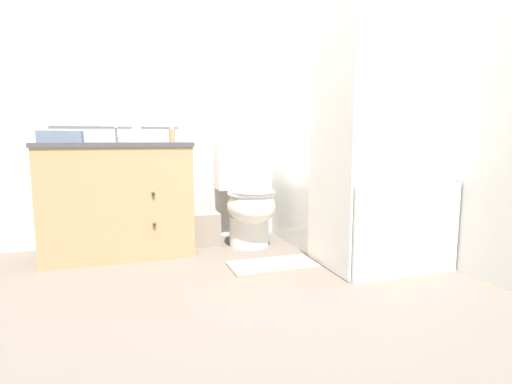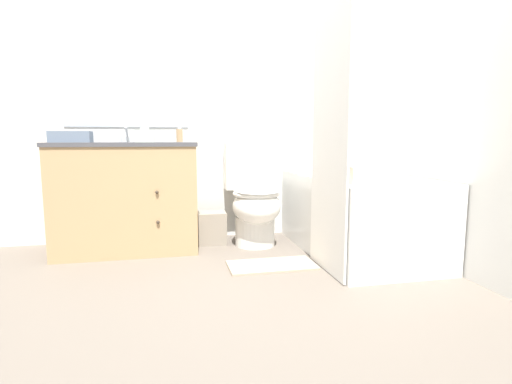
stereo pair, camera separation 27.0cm
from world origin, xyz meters
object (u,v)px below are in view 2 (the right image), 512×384
at_px(vanity_cabinet, 127,195).
at_px(sink_faucet, 127,138).
at_px(tissue_box, 145,136).
at_px(soap_dispenser, 180,135).
at_px(hand_towel_folded, 71,137).
at_px(toilet, 254,199).
at_px(bath_towel_folded, 372,174).
at_px(bathtub, 356,213).
at_px(wastebasket, 212,228).
at_px(bath_mat, 272,265).

distance_m(vanity_cabinet, sink_faucet, 0.49).
bearing_deg(tissue_box, vanity_cabinet, -164.20).
bearing_deg(soap_dispenser, hand_towel_folded, -165.65).
xyz_separation_m(vanity_cabinet, toilet, (0.99, -0.05, -0.06)).
bearing_deg(bath_towel_folded, hand_towel_folded, 159.27).
bearing_deg(vanity_cabinet, bathtub, -13.73).
relative_size(sink_faucet, hand_towel_folded, 0.52).
height_order(toilet, hand_towel_folded, hand_towel_folded).
xyz_separation_m(toilet, soap_dispenser, (-0.58, 0.11, 0.52)).
height_order(toilet, tissue_box, tissue_box).
bearing_deg(hand_towel_folded, vanity_cabinet, 20.96).
distance_m(toilet, wastebasket, 0.42).
xyz_separation_m(vanity_cabinet, bath_mat, (0.98, -0.65, -0.42)).
relative_size(bathtub, bath_towel_folded, 4.02).
bearing_deg(bath_towel_folded, sink_faucet, 145.94).
height_order(bathtub, wastebasket, bathtub).
height_order(wastebasket, tissue_box, tissue_box).
relative_size(vanity_cabinet, toilet, 1.27).
height_order(vanity_cabinet, sink_faucet, sink_faucet).
relative_size(hand_towel_folded, bath_towel_folded, 0.78).
xyz_separation_m(wastebasket, bath_towel_folded, (0.93, -0.90, 0.50)).
distance_m(bathtub, bath_mat, 0.81).
relative_size(toilet, wastebasket, 3.14).
xyz_separation_m(bathtub, wastebasket, (-1.05, 0.45, -0.16)).
distance_m(wastebasket, bath_mat, 0.77).
height_order(toilet, bathtub, toilet).
xyz_separation_m(bath_towel_folded, bath_mat, (-0.60, 0.21, -0.62)).
xyz_separation_m(toilet, wastebasket, (-0.34, 0.09, -0.24)).
bearing_deg(toilet, vanity_cabinet, 177.24).
bearing_deg(sink_faucet, toilet, -14.37).
relative_size(vanity_cabinet, wastebasket, 4.00).
relative_size(vanity_cabinet, soap_dispenser, 8.03).
height_order(bathtub, bath_towel_folded, bath_towel_folded).
height_order(bathtub, bath_mat, bathtub).
bearing_deg(hand_towel_folded, tissue_box, 19.47).
xyz_separation_m(soap_dispenser, bath_mat, (0.57, -0.71, -0.88)).
bearing_deg(vanity_cabinet, toilet, -2.76).
xyz_separation_m(toilet, bathtub, (0.71, -0.37, -0.08)).
xyz_separation_m(toilet, bath_mat, (-0.01, -0.60, -0.36)).
bearing_deg(soap_dispenser, wastebasket, -4.91).
xyz_separation_m(vanity_cabinet, hand_towel_folded, (-0.35, -0.13, 0.45)).
xyz_separation_m(vanity_cabinet, soap_dispenser, (0.41, 0.06, 0.46)).
bearing_deg(hand_towel_folded, sink_faucet, 44.21).
relative_size(sink_faucet, bathtub, 0.10).
relative_size(hand_towel_folded, bath_mat, 0.47).
bearing_deg(soap_dispenser, toilet, -10.57).
height_order(toilet, bath_towel_folded, toilet).
xyz_separation_m(vanity_cabinet, sink_faucet, (-0.00, 0.20, 0.44)).
height_order(tissue_box, bath_mat, tissue_box).
height_order(sink_faucet, tissue_box, sink_faucet).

